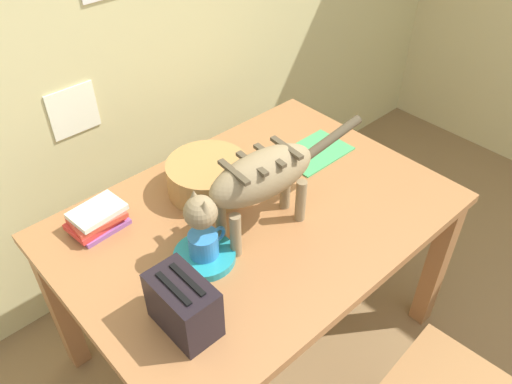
% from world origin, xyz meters
% --- Properties ---
extents(wall_rear, '(4.86, 0.11, 2.50)m').
position_xyz_m(wall_rear, '(-0.00, 2.02, 1.25)').
color(wall_rear, '#D1C787').
rests_on(wall_rear, ground_plane).
extents(dining_table, '(1.34, 0.95, 0.72)m').
position_xyz_m(dining_table, '(0.06, 1.24, 0.64)').
color(dining_table, '#9D663B').
rests_on(dining_table, ground_plane).
extents(cat, '(0.70, 0.18, 0.31)m').
position_xyz_m(cat, '(0.00, 1.17, 0.94)').
color(cat, '#897451').
rests_on(cat, dining_table).
extents(saucer_bowl, '(0.20, 0.20, 0.03)m').
position_xyz_m(saucer_bowl, '(-0.20, 1.19, 0.74)').
color(saucer_bowl, teal).
rests_on(saucer_bowl, dining_table).
extents(coffee_mug, '(0.13, 0.09, 0.08)m').
position_xyz_m(coffee_mug, '(-0.20, 1.19, 0.79)').
color(coffee_mug, '#2E7AC4').
rests_on(coffee_mug, saucer_bowl).
extents(magazine, '(0.28, 0.19, 0.01)m').
position_xyz_m(magazine, '(0.48, 1.35, 0.73)').
color(magazine, '#41A45C').
rests_on(magazine, dining_table).
extents(book_stack, '(0.20, 0.14, 0.08)m').
position_xyz_m(book_stack, '(-0.38, 1.55, 0.76)').
color(book_stack, '#8C5095').
rests_on(book_stack, dining_table).
extents(wicker_basket, '(0.30, 0.30, 0.12)m').
position_xyz_m(wicker_basket, '(0.02, 1.45, 0.78)').
color(wicker_basket, '#AB7B41').
rests_on(wicker_basket, dining_table).
extents(toaster, '(0.12, 0.20, 0.18)m').
position_xyz_m(toaster, '(-0.39, 1.03, 0.81)').
color(toaster, black).
rests_on(toaster, dining_table).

